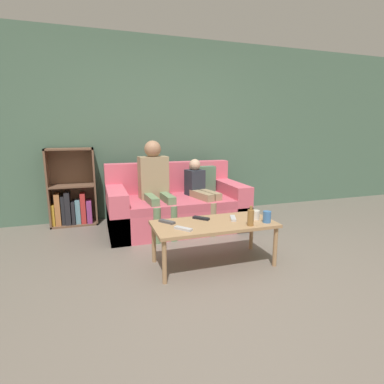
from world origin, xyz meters
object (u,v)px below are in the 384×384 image
Objects in this scene: person_child at (202,191)px; tv_remote_1 at (233,218)px; cup_near at (267,217)px; tv_remote_2 at (167,222)px; bookshelf at (72,197)px; tv_remote_0 at (201,218)px; coffee_table at (214,227)px; couch at (176,207)px; cup_far at (255,215)px; bottle at (251,217)px; tv_remote_3 at (183,229)px; person_adult at (155,180)px.

person_child reaches higher than tv_remote_1.
cup_near is 0.66× the size of tv_remote_2.
bookshelf is at bearing 152.66° from tv_remote_1.
tv_remote_2 is at bearing -167.25° from tv_remote_1.
coffee_table is at bearing -103.83° from tv_remote_0.
tv_remote_0 is 0.95× the size of tv_remote_2.
couch is 19.66× the size of cup_far.
bottle reaches higher than tv_remote_2.
tv_remote_0 is at bearing -177.70° from tv_remote_1.
tv_remote_3 is (1.02, -1.91, 0.04)m from bookshelf.
tv_remote_0 is 0.32m from tv_remote_1.
cup_far is 0.51× the size of tv_remote_1.
couch is 1.50m from cup_near.
person_adult is 1.28× the size of person_child.
tv_remote_1 is at bearing -23.33° from tv_remote_3.
cup_near is at bearing -17.48° from coffee_table.
cup_far is 0.54× the size of tv_remote_2.
tv_remote_3 is at bearing -106.87° from tv_remote_2.
person_adult reaches higher than cup_near.
cup_far is 0.54m from tv_remote_0.
tv_remote_3 is (-0.30, -1.35, 0.15)m from couch.
person_child is at bearing -23.68° from bookshelf.
tv_remote_2 is (-0.10, -1.02, -0.23)m from person_adult.
tv_remote_3 is (-0.82, 0.04, -0.04)m from cup_near.
couch is 1.52× the size of coffee_table.
bottle is at bearing -77.25° from couch.
tv_remote_1 is at bearing 10.95° from coffee_table.
bookshelf is 1.91m from tv_remote_2.
cup_near reaches higher than tv_remote_2.
bookshelf is 5.69× the size of bottle.
tv_remote_0 is (-0.04, -1.10, 0.15)m from couch.
bottle is at bearing -45.73° from tv_remote_3.
cup_far is (0.16, -1.11, -0.05)m from person_child.
person_adult is 1.06m from tv_remote_0.
cup_near reaches higher than tv_remote_0.
cup_far is 0.22m from tv_remote_1.
couch is at bearing 122.86° from tv_remote_1.
bookshelf is 1.78m from person_child.
tv_remote_1 is (0.30, -0.10, 0.00)m from tv_remote_0.
person_adult reaches higher than cup_far.
person_child is 1.25m from cup_near.
tv_remote_2 is (-0.35, -0.01, 0.00)m from tv_remote_0.
coffee_table is 6.25× the size of bottle.
bookshelf is at bearing 79.14° from tv_remote_3.
cup_near is at bearing -61.64° from person_adult.
tv_remote_0 is at bearing -79.59° from person_adult.
tv_remote_2 is 0.26m from tv_remote_3.
tv_remote_1 is (-0.05, -1.04, -0.08)m from person_child.
tv_remote_0 is 0.97× the size of tv_remote_3.
coffee_table is at bearing -20.41° from tv_remote_3.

